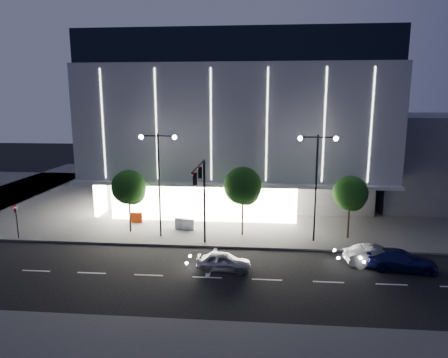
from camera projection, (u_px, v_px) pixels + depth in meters
name	position (u px, v px, depth m)	size (l,w,h in m)	color
ground	(182.00, 267.00, 28.38)	(160.00, 160.00, 0.00)	black
sidewalk_museum	(256.00, 192.00, 51.39)	(70.00, 40.00, 0.15)	#474747
museum	(240.00, 121.00, 48.14)	(30.00, 25.80, 18.00)	#4C4C51
annex_building	(429.00, 156.00, 48.64)	(16.00, 20.00, 10.00)	#4C4C51
traffic_mast	(202.00, 189.00, 30.59)	(0.33, 5.89, 7.07)	black
street_lamp_west	(159.00, 170.00, 33.35)	(3.16, 0.36, 9.00)	black
street_lamp_east	(316.00, 172.00, 32.24)	(3.16, 0.36, 9.00)	black
ped_signal_far	(17.00, 218.00, 33.70)	(0.22, 0.24, 3.00)	black
tree_left	(129.00, 189.00, 34.98)	(3.02, 3.02, 5.72)	black
tree_mid	(243.00, 188.00, 34.06)	(3.25, 3.25, 6.15)	black
tree_right	(350.00, 195.00, 33.37)	(2.91, 2.91, 5.51)	black
car_lead	(224.00, 262.00, 27.75)	(1.53, 3.80, 1.30)	#A6A9AE
car_second	(376.00, 256.00, 28.51)	(1.55, 4.45, 1.46)	silver
car_third	(401.00, 260.00, 27.87)	(1.96, 4.81, 1.40)	#15184F
barrier_a	(137.00, 218.00, 38.19)	(1.10, 0.25, 1.00)	red
barrier_b	(181.00, 224.00, 36.33)	(1.10, 0.25, 1.00)	silver
barrier_d	(188.00, 225.00, 36.01)	(1.10, 0.25, 1.00)	white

